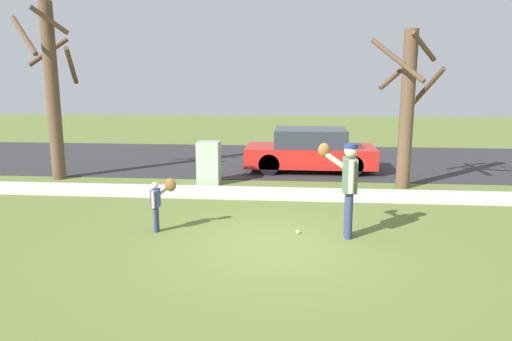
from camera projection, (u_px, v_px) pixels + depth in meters
ground_plane at (282, 196)px, 11.93m from camera, size 48.00×48.00×0.00m
sidewalk_strip at (282, 194)px, 12.02m from camera, size 36.00×1.20×0.06m
road_surface at (287, 160)px, 16.91m from camera, size 36.00×6.80×0.02m
person_adult at (347, 180)px, 8.69m from camera, size 0.70×0.65×1.76m
person_child at (160, 198)px, 9.11m from camera, size 0.44×0.39×1.03m
baseball at (298, 232)px, 9.08m from camera, size 0.07×0.07×0.07m
utility_cabinet at (209, 163)px, 13.17m from camera, size 0.61×0.55×1.18m
street_tree_near at (407, 105)px, 12.36m from camera, size 1.84×1.88×4.13m
street_tree_far at (52, 87)px, 13.38m from camera, size 1.85×1.88×4.97m
parked_hatchback_red at (310, 151)px, 14.86m from camera, size 4.00×1.75×1.33m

